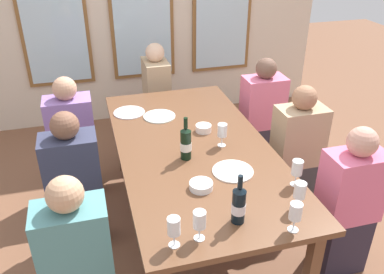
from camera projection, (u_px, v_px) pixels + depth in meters
ground_plane at (194, 225)px, 3.30m from camera, size 12.00×12.00×0.00m
dining_table at (194, 154)px, 2.97m from camera, size 1.08×2.16×0.74m
white_plate_0 at (233, 171)px, 2.65m from camera, size 0.27×0.27×0.01m
white_plate_1 at (129, 112)px, 3.43m from camera, size 0.26×0.26×0.01m
white_plate_2 at (159, 116)px, 3.36m from camera, size 0.26×0.26×0.01m
wine_bottle_0 at (239, 205)px, 2.17m from camera, size 0.08×0.08×0.30m
wine_bottle_1 at (186, 143)px, 2.74m from camera, size 0.08×0.08×0.31m
tasting_bowl_0 at (201, 186)px, 2.48m from camera, size 0.15×0.15×0.04m
tasting_bowl_1 at (204, 128)px, 3.13m from camera, size 0.12×0.12×0.05m
wine_glass_0 at (297, 168)px, 2.47m from camera, size 0.07×0.07×0.17m
wine_glass_1 at (222, 131)px, 2.89m from camera, size 0.07×0.07×0.17m
wine_glass_2 at (199, 221)px, 2.05m from camera, size 0.07×0.07×0.17m
wine_glass_3 at (300, 191)px, 2.26m from camera, size 0.07×0.07×0.17m
wine_glass_4 at (296, 213)px, 2.11m from camera, size 0.07×0.07×0.17m
wine_glass_5 at (174, 227)px, 2.00m from camera, size 0.07×0.07×0.17m
seated_person_0 at (75, 187)px, 2.86m from camera, size 0.38×0.24×1.11m
seated_person_1 at (296, 154)px, 3.26m from camera, size 0.38×0.24×1.11m
seated_person_2 at (78, 266)px, 2.22m from camera, size 0.38×0.24×1.11m
seated_person_3 at (347, 206)px, 2.68m from camera, size 0.38×0.24×1.11m
seated_person_4 at (73, 142)px, 3.42m from camera, size 0.38×0.24×1.11m
seated_person_5 at (262, 118)px, 3.84m from camera, size 0.38×0.24×1.11m
seated_person_6 at (157, 98)px, 4.25m from camera, size 0.24×0.38×1.11m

